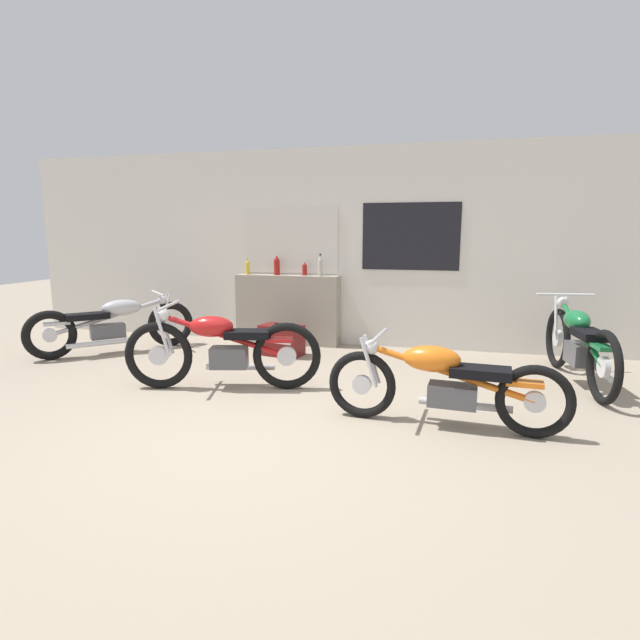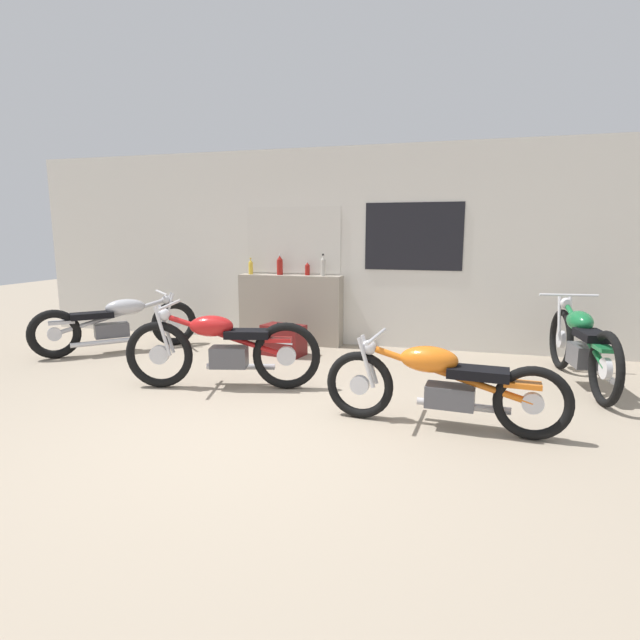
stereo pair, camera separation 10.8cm
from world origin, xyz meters
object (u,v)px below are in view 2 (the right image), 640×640
motorcycle_orange (442,383)px  bottle_left_center (280,265)px  motorcycle_red (223,348)px  bottle_right_center (323,266)px  motorcycle_silver (117,323)px  motorcycle_green (582,345)px  hard_case_darkred (284,340)px  bottle_center (307,269)px  bottle_leftmost (251,267)px

motorcycle_orange → bottle_left_center: bearing=131.4°
motorcycle_red → motorcycle_orange: (2.25, -0.51, -0.04)m
bottle_right_center → motorcycle_silver: size_ratio=0.19×
motorcycle_green → motorcycle_silver: motorcycle_green is taller
bottle_right_center → hard_case_darkred: (-0.36, -0.69, -0.95)m
bottle_center → motorcycle_orange: 3.51m
motorcycle_orange → motorcycle_silver: bearing=159.8°
bottle_right_center → motorcycle_red: size_ratio=0.16×
bottle_center → bottle_right_center: (0.25, -0.06, 0.05)m
bottle_left_center → motorcycle_orange: size_ratio=0.15×
motorcycle_red → motorcycle_silver: (-2.14, 1.10, -0.03)m
bottle_leftmost → motorcycle_green: 4.45m
hard_case_darkred → motorcycle_green: bearing=-6.4°
bottle_right_center → bottle_left_center: bearing=178.1°
motorcycle_orange → motorcycle_silver: 4.68m
bottle_left_center → motorcycle_red: (0.17, -2.24, -0.72)m
bottle_left_center → bottle_center: 0.41m
bottle_right_center → motorcycle_orange: (1.77, -2.73, -0.76)m
bottle_left_center → bottle_right_center: 0.66m
motorcycle_silver → motorcycle_green: bearing=0.3°
motorcycle_green → motorcycle_silver: size_ratio=1.24×
bottle_center → motorcycle_red: size_ratio=0.10×
bottle_leftmost → hard_case_darkred: 1.36m
bottle_leftmost → hard_case_darkred: bottle_leftmost is taller
motorcycle_orange → hard_case_darkred: 2.95m
bottle_center → hard_case_darkred: bottle_center is taller
bottle_leftmost → bottle_center: bottle_leftmost is taller
bottle_right_center → motorcycle_green: 3.41m
bottle_right_center → motorcycle_orange: bearing=-57.1°
bottle_leftmost → bottle_right_center: 1.10m
bottle_center → hard_case_darkred: bearing=-98.3°
bottle_leftmost → motorcycle_orange: 4.02m
bottle_leftmost → bottle_center: (0.85, 0.07, -0.02)m
bottle_left_center → bottle_center: (0.41, 0.04, -0.05)m
bottle_center → motorcycle_silver: bottle_center is taller
bottle_leftmost → motorcycle_silver: size_ratio=0.15×
hard_case_darkred → motorcycle_red: bearing=-94.7°
bottle_leftmost → motorcycle_green: bottle_leftmost is taller
bottle_leftmost → motorcycle_silver: bearing=-143.9°
bottle_left_center → motorcycle_red: bearing=-85.6°
bottle_left_center → hard_case_darkred: size_ratio=0.50×
bottle_leftmost → bottle_left_center: bottle_left_center is taller
motorcycle_green → motorcycle_silver: 5.78m
bottle_center → bottle_right_center: bottle_right_center is taller
bottle_right_center → bottle_leftmost: bearing=-179.6°
motorcycle_silver → hard_case_darkred: 2.31m
hard_case_darkred → bottle_center: bearing=81.7°
bottle_left_center → motorcycle_red: bottle_left_center is taller
motorcycle_red → motorcycle_silver: size_ratio=1.22×
bottle_center → hard_case_darkred: 1.17m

